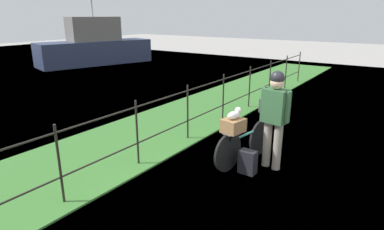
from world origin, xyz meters
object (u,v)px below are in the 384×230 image
(bicycle_main, at_px, (245,144))
(wooden_crate, at_px, (233,125))
(terrier_dog, at_px, (235,114))
(moored_boat_mid, at_px, (95,47))
(backpack_on_paving, at_px, (248,162))
(cyclist_person, at_px, (275,112))
(mooring_bollard, at_px, (262,106))

(bicycle_main, height_order, wooden_crate, wooden_crate)
(terrier_dog, distance_m, moored_boat_mid, 13.70)
(bicycle_main, height_order, backpack_on_paving, bicycle_main)
(cyclist_person, bearing_deg, backpack_on_paving, 151.36)
(mooring_bollard, bearing_deg, terrier_dog, -165.08)
(mooring_bollard, bearing_deg, bicycle_main, -162.69)
(terrier_dog, relative_size, cyclist_person, 0.19)
(bicycle_main, bearing_deg, mooring_bollard, 17.31)
(bicycle_main, bearing_deg, wooden_crate, 170.13)
(cyclist_person, bearing_deg, moored_boat_mid, 62.25)
(terrier_dog, bearing_deg, wooden_crate, 170.13)
(cyclist_person, bearing_deg, wooden_crate, 129.25)
(cyclist_person, relative_size, moored_boat_mid, 0.28)
(wooden_crate, bearing_deg, cyclist_person, -50.75)
(wooden_crate, bearing_deg, moored_boat_mid, 59.60)
(cyclist_person, relative_size, mooring_bollard, 4.64)
(bicycle_main, xyz_separation_m, wooden_crate, (-0.35, 0.06, 0.43))
(bicycle_main, distance_m, backpack_on_paving, 0.45)
(wooden_crate, xyz_separation_m, moored_boat_mid, (6.94, 11.82, 0.11))
(moored_boat_mid, bearing_deg, wooden_crate, -120.40)
(wooden_crate, bearing_deg, bicycle_main, -9.87)
(wooden_crate, relative_size, backpack_on_paving, 0.90)
(bicycle_main, distance_m, mooring_bollard, 3.29)
(terrier_dog, relative_size, backpack_on_paving, 0.81)
(cyclist_person, relative_size, backpack_on_paving, 4.21)
(wooden_crate, distance_m, backpack_on_paving, 0.65)
(wooden_crate, xyz_separation_m, terrier_dog, (0.02, -0.00, 0.19))
(bicycle_main, relative_size, moored_boat_mid, 0.27)
(terrier_dog, bearing_deg, moored_boat_mid, 59.70)
(bicycle_main, relative_size, backpack_on_paving, 4.08)
(bicycle_main, bearing_deg, backpack_on_paving, -146.38)
(wooden_crate, relative_size, mooring_bollard, 1.00)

